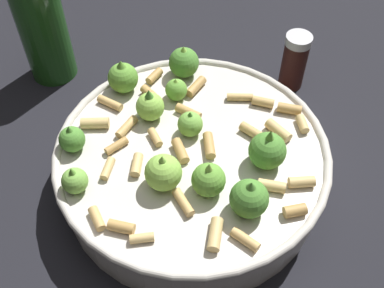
# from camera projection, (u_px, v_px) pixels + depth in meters

# --- Properties ---
(ground_plane) EXTENTS (2.40, 2.40, 0.00)m
(ground_plane) POSITION_uv_depth(u_px,v_px,m) (192.00, 180.00, 0.58)
(ground_plane) COLOR black
(cooking_pan) EXTENTS (0.31, 0.31, 0.11)m
(cooking_pan) POSITION_uv_depth(u_px,v_px,m) (191.00, 161.00, 0.55)
(cooking_pan) COLOR beige
(cooking_pan) RESTS_ON ground
(pepper_shaker) EXTENTS (0.04, 0.04, 0.09)m
(pepper_shaker) POSITION_uv_depth(u_px,v_px,m) (294.00, 61.00, 0.65)
(pepper_shaker) COLOR #33140F
(pepper_shaker) RESTS_ON ground
(olive_oil_bottle) EXTENTS (0.07, 0.07, 0.20)m
(olive_oil_bottle) POSITION_uv_depth(u_px,v_px,m) (42.00, 26.00, 0.64)
(olive_oil_bottle) COLOR #1E4C19
(olive_oil_bottle) RESTS_ON ground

